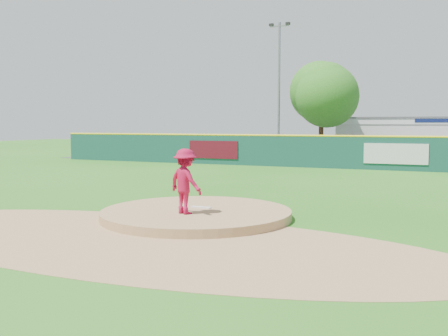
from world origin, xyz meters
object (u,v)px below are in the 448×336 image
at_px(van, 266,154).
at_px(pool_building_grp, 436,137).
at_px(pitcher, 185,181).
at_px(deciduous_tree, 322,100).
at_px(playground_slide, 191,148).
at_px(light_pole_left, 279,84).

distance_m(van, pool_building_grp, 15.82).
bearing_deg(pitcher, pool_building_grp, -78.52).
bearing_deg(pitcher, deciduous_tree, -63.66).
relative_size(pitcher, playground_slide, 0.62).
height_order(pool_building_grp, playground_slide, pool_building_grp).
bearing_deg(pool_building_grp, playground_slide, -155.26).
relative_size(pitcher, van, 0.42).
bearing_deg(deciduous_tree, playground_slide, -171.98).
bearing_deg(pool_building_grp, pitcher, -100.35).
distance_m(pool_building_grp, deciduous_tree, 11.01).
height_order(playground_slide, deciduous_tree, deciduous_tree).
height_order(deciduous_tree, light_pole_left, light_pole_left).
bearing_deg(van, light_pole_left, 18.94).
bearing_deg(deciduous_tree, pool_building_grp, 41.16).
relative_size(pitcher, pool_building_grp, 0.12).
distance_m(pool_building_grp, playground_slide, 20.21).
bearing_deg(playground_slide, pool_building_grp, 24.74).
distance_m(pitcher, playground_slide, 27.23).
bearing_deg(pool_building_grp, light_pole_left, -157.40).
distance_m(pitcher, deciduous_tree, 26.01).
xyz_separation_m(pitcher, pool_building_grp, (5.97, 32.70, 0.51)).
height_order(van, light_pole_left, light_pole_left).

